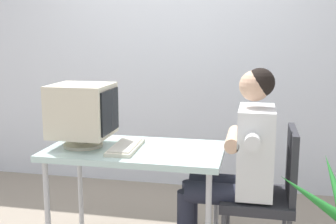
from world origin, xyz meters
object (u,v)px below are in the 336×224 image
keyboard (126,147)px  person_seated (238,160)px  crt_monitor (83,111)px  office_chair (268,190)px  desk (136,157)px

keyboard → person_seated: bearing=6.5°
crt_monitor → keyboard: 0.37m
crt_monitor → office_chair: (1.22, 0.07, -0.47)m
person_seated → crt_monitor: bearing=-176.0°
desk → person_seated: (0.67, 0.04, 0.01)m
person_seated → desk: bearing=-176.2°
crt_monitor → person_seated: bearing=4.0°
person_seated → office_chair: bearing=0.0°
crt_monitor → person_seated: (1.02, 0.07, -0.29)m
desk → office_chair: bearing=3.0°
crt_monitor → office_chair: crt_monitor is taller
desk → office_chair: 0.88m
keyboard → person_seated: person_seated is taller
crt_monitor → keyboard: bearing=-2.0°
office_chair → person_seated: bearing=180.0°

